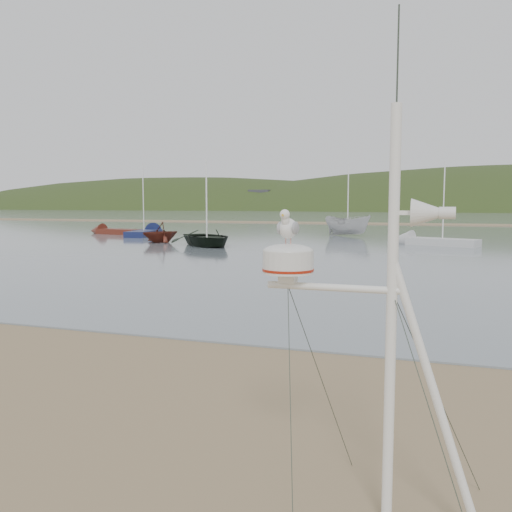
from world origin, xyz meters
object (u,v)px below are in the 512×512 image
(boat_dark, at_px, (207,206))
(sailboat_blue_near, at_px, (151,232))
(dinghy_red_far, at_px, (108,231))
(sailboat_white_near, at_px, (421,241))
(boat_white, at_px, (348,208))
(boat_red, at_px, (160,223))
(mast_rig, at_px, (382,409))

(boat_dark, relative_size, sailboat_blue_near, 0.76)
(dinghy_red_far, bearing_deg, sailboat_blue_near, -1.86)
(boat_dark, height_order, dinghy_red_far, boat_dark)
(sailboat_blue_near, distance_m, sailboat_white_near, 24.07)
(sailboat_blue_near, bearing_deg, boat_white, 13.81)
(boat_red, bearing_deg, dinghy_red_far, 170.60)
(boat_red, bearing_deg, boat_white, 76.23)
(sailboat_white_near, bearing_deg, boat_white, 127.71)
(boat_dark, bearing_deg, dinghy_red_far, 99.44)
(mast_rig, bearing_deg, sailboat_blue_near, 122.35)
(boat_red, height_order, sailboat_blue_near, sailboat_blue_near)
(boat_red, bearing_deg, sailboat_blue_near, 153.65)
(boat_dark, bearing_deg, boat_white, 17.56)
(boat_white, distance_m, dinghy_red_far, 22.44)
(dinghy_red_far, bearing_deg, sailboat_white_near, -8.57)
(mast_rig, height_order, sailboat_blue_near, sailboat_blue_near)
(mast_rig, bearing_deg, boat_white, 99.66)
(sailboat_blue_near, height_order, dinghy_red_far, sailboat_blue_near)
(mast_rig, bearing_deg, sailboat_white_near, 91.40)
(boat_red, xyz_separation_m, sailboat_white_near, (18.25, 4.02, -1.19))
(mast_rig, distance_m, boat_white, 43.65)
(sailboat_blue_near, bearing_deg, boat_dark, -45.07)
(boat_red, xyz_separation_m, boat_white, (11.77, 12.38, 0.98))
(boat_red, height_order, dinghy_red_far, boat_red)
(boat_red, xyz_separation_m, dinghy_red_far, (-10.18, 8.30, -1.20))
(boat_white, bearing_deg, sailboat_white_near, -112.69)
(sailboat_white_near, bearing_deg, boat_red, -167.59)
(boat_white, relative_size, sailboat_blue_near, 0.68)
(sailboat_white_near, bearing_deg, dinghy_red_far, 171.43)
(boat_red, bearing_deg, sailboat_white_near, 42.20)
(boat_white, xyz_separation_m, sailboat_white_near, (6.47, -8.37, -2.17))
(sailboat_white_near, distance_m, dinghy_red_far, 28.75)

